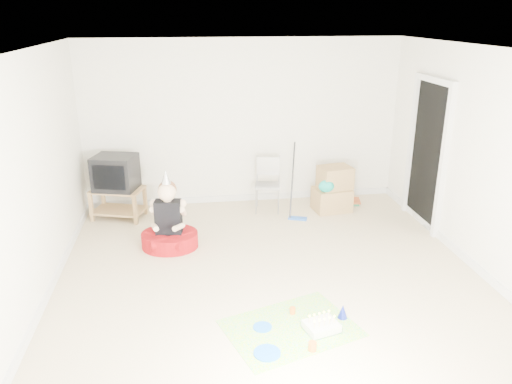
{
  "coord_description": "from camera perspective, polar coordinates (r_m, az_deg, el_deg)",
  "views": [
    {
      "loc": [
        -0.91,
        -5.21,
        2.96
      ],
      "look_at": [
        -0.1,
        0.4,
        0.9
      ],
      "focal_mm": 35.0,
      "sensor_mm": 36.0,
      "label": 1
    }
  ],
  "objects": [
    {
      "name": "ground",
      "position": [
        6.06,
        1.49,
        -9.27
      ],
      "size": [
        5.0,
        5.0,
        0.0
      ],
      "primitive_type": "plane",
      "color": "beige",
      "rests_on": "ground"
    },
    {
      "name": "doorway_recess",
      "position": [
        7.51,
        19.02,
        3.91
      ],
      "size": [
        0.02,
        0.9,
        2.05
      ],
      "primitive_type": "cube",
      "color": "black",
      "rests_on": "ground"
    },
    {
      "name": "tv_stand",
      "position": [
        7.79,
        -15.46,
        -0.95
      ],
      "size": [
        0.85,
        0.67,
        0.46
      ],
      "color": "#A77E4B",
      "rests_on": "ground"
    },
    {
      "name": "crt_tv",
      "position": [
        7.65,
        -15.76,
        2.16
      ],
      "size": [
        0.7,
        0.63,
        0.51
      ],
      "primitive_type": "cube",
      "rotation": [
        0.0,
        0.0,
        -0.28
      ],
      "color": "black",
      "rests_on": "tv_stand"
    },
    {
      "name": "folding_chair",
      "position": [
        7.74,
        1.34,
        0.75
      ],
      "size": [
        0.45,
        0.43,
        0.85
      ],
      "color": "#9B9CA1",
      "rests_on": "ground"
    },
    {
      "name": "cardboard_boxes",
      "position": [
        7.87,
        8.77,
        0.25
      ],
      "size": [
        0.62,
        0.51,
        0.7
      ],
      "color": "tan",
      "rests_on": "ground"
    },
    {
      "name": "floor_mop",
      "position": [
        7.47,
        4.83,
        -1.27
      ],
      "size": [
        0.3,
        0.36,
        1.12
      ],
      "color": "blue",
      "rests_on": "ground"
    },
    {
      "name": "book_pile",
      "position": [
        8.32,
        11.05,
        -1.04
      ],
      "size": [
        0.3,
        0.34,
        0.06
      ],
      "color": "#246E49",
      "rests_on": "ground"
    },
    {
      "name": "seated_woman",
      "position": [
        6.69,
        -9.88,
        -4.37
      ],
      "size": [
        0.84,
        0.84,
        1.07
      ],
      "color": "#9F0E12",
      "rests_on": "ground"
    },
    {
      "name": "party_mat",
      "position": [
        5.13,
        3.98,
        -15.25
      ],
      "size": [
        1.46,
        1.25,
        0.01
      ],
      "primitive_type": "cube",
      "rotation": [
        0.0,
        0.0,
        0.32
      ],
      "color": "#EF329C",
      "rests_on": "ground"
    },
    {
      "name": "birthday_cake",
      "position": [
        5.11,
        7.48,
        -15.03
      ],
      "size": [
        0.37,
        0.33,
        0.15
      ],
      "color": "silver",
      "rests_on": "party_mat"
    },
    {
      "name": "blue_plate_near",
      "position": [
        5.12,
        0.74,
        -15.17
      ],
      "size": [
        0.24,
        0.24,
        0.01
      ],
      "primitive_type": "cylinder",
      "rotation": [
        0.0,
        0.0,
        0.38
      ],
      "color": "blue",
      "rests_on": "party_mat"
    },
    {
      "name": "blue_plate_far",
      "position": [
        4.8,
        1.28,
        -17.91
      ],
      "size": [
        0.31,
        0.31,
        0.01
      ],
      "primitive_type": "cylinder",
      "rotation": [
        0.0,
        0.0,
        0.27
      ],
      "color": "blue",
      "rests_on": "party_mat"
    },
    {
      "name": "orange_cup_near",
      "position": [
        5.32,
        4.2,
        -13.36
      ],
      "size": [
        0.08,
        0.08,
        0.07
      ],
      "primitive_type": "cylinder",
      "rotation": [
        0.0,
        0.0,
        0.76
      ],
      "color": "orange",
      "rests_on": "party_mat"
    },
    {
      "name": "orange_cup_far",
      "position": [
        4.84,
        6.46,
        -17.11
      ],
      "size": [
        0.08,
        0.08,
        0.09
      ],
      "primitive_type": "cylinder",
      "rotation": [
        0.0,
        0.0,
        -0.05
      ],
      "color": "orange",
      "rests_on": "party_mat"
    },
    {
      "name": "blue_party_hat",
      "position": [
        5.3,
        9.88,
        -13.29
      ],
      "size": [
        0.13,
        0.13,
        0.15
      ],
      "primitive_type": "cone",
      "rotation": [
        0.0,
        0.0,
        0.29
      ],
      "color": "#1825A8",
      "rests_on": "party_mat"
    }
  ]
}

